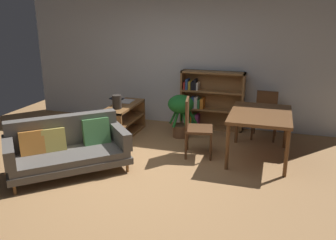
{
  "coord_description": "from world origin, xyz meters",
  "views": [
    {
      "loc": [
        1.88,
        -4.24,
        2.26
      ],
      "look_at": [
        0.35,
        0.61,
        0.69
      ],
      "focal_mm": 37.2,
      "sensor_mm": 36.0,
      "label": 1
    }
  ],
  "objects_px": {
    "potted_floor_plant": "(181,110)",
    "dining_chair_near": "(194,124)",
    "open_laptop": "(123,100)",
    "desk_speaker": "(117,102)",
    "media_console": "(124,120)",
    "dining_chair_far": "(266,112)",
    "bookshelf": "(208,101)",
    "dining_table": "(260,117)",
    "fabric_couch": "(67,147)"
  },
  "relations": [
    {
      "from": "open_laptop",
      "to": "desk_speaker",
      "type": "relative_size",
      "value": 1.75
    },
    {
      "from": "fabric_couch",
      "to": "potted_floor_plant",
      "type": "bearing_deg",
      "value": 57.44
    },
    {
      "from": "dining_chair_near",
      "to": "potted_floor_plant",
      "type": "bearing_deg",
      "value": 119.18
    },
    {
      "from": "open_laptop",
      "to": "bookshelf",
      "type": "relative_size",
      "value": 0.35
    },
    {
      "from": "fabric_couch",
      "to": "potted_floor_plant",
      "type": "height_order",
      "value": "potted_floor_plant"
    },
    {
      "from": "media_console",
      "to": "potted_floor_plant",
      "type": "height_order",
      "value": "potted_floor_plant"
    },
    {
      "from": "desk_speaker",
      "to": "potted_floor_plant",
      "type": "xyz_separation_m",
      "value": [
        1.07,
        0.49,
        -0.19
      ]
    },
    {
      "from": "fabric_couch",
      "to": "media_console",
      "type": "height_order",
      "value": "fabric_couch"
    },
    {
      "from": "open_laptop",
      "to": "potted_floor_plant",
      "type": "bearing_deg",
      "value": -1.47
    },
    {
      "from": "media_console",
      "to": "open_laptop",
      "type": "distance_m",
      "value": 0.42
    },
    {
      "from": "potted_floor_plant",
      "to": "dining_chair_near",
      "type": "bearing_deg",
      "value": -60.82
    },
    {
      "from": "potted_floor_plant",
      "to": "bookshelf",
      "type": "height_order",
      "value": "bookshelf"
    },
    {
      "from": "dining_table",
      "to": "bookshelf",
      "type": "relative_size",
      "value": 1.02
    },
    {
      "from": "dining_chair_far",
      "to": "bookshelf",
      "type": "height_order",
      "value": "bookshelf"
    },
    {
      "from": "open_laptop",
      "to": "bookshelf",
      "type": "height_order",
      "value": "bookshelf"
    },
    {
      "from": "desk_speaker",
      "to": "dining_chair_near",
      "type": "xyz_separation_m",
      "value": [
        1.51,
        -0.3,
        -0.19
      ]
    },
    {
      "from": "dining_table",
      "to": "bookshelf",
      "type": "distance_m",
      "value": 1.72
    },
    {
      "from": "fabric_couch",
      "to": "dining_chair_near",
      "type": "relative_size",
      "value": 1.9
    },
    {
      "from": "fabric_couch",
      "to": "dining_chair_far",
      "type": "bearing_deg",
      "value": 41.01
    },
    {
      "from": "media_console",
      "to": "fabric_couch",
      "type": "bearing_deg",
      "value": -95.02
    },
    {
      "from": "desk_speaker",
      "to": "dining_chair_near",
      "type": "bearing_deg",
      "value": -11.26
    },
    {
      "from": "dining_chair_far",
      "to": "bookshelf",
      "type": "bearing_deg",
      "value": 167.15
    },
    {
      "from": "media_console",
      "to": "bookshelf",
      "type": "distance_m",
      "value": 1.74
    },
    {
      "from": "potted_floor_plant",
      "to": "dining_chair_far",
      "type": "height_order",
      "value": "dining_chair_far"
    },
    {
      "from": "potted_floor_plant",
      "to": "fabric_couch",
      "type": "bearing_deg",
      "value": -122.56
    },
    {
      "from": "open_laptop",
      "to": "dining_chair_near",
      "type": "relative_size",
      "value": 0.46
    },
    {
      "from": "media_console",
      "to": "dining_table",
      "type": "height_order",
      "value": "dining_table"
    },
    {
      "from": "fabric_couch",
      "to": "media_console",
      "type": "relative_size",
      "value": 1.58
    },
    {
      "from": "desk_speaker",
      "to": "dining_table",
      "type": "distance_m",
      "value": 2.54
    },
    {
      "from": "fabric_couch",
      "to": "dining_chair_near",
      "type": "bearing_deg",
      "value": 34.11
    },
    {
      "from": "open_laptop",
      "to": "dining_chair_near",
      "type": "distance_m",
      "value": 1.83
    },
    {
      "from": "media_console",
      "to": "potted_floor_plant",
      "type": "relative_size",
      "value": 1.42
    },
    {
      "from": "potted_floor_plant",
      "to": "dining_chair_near",
      "type": "distance_m",
      "value": 0.9
    },
    {
      "from": "potted_floor_plant",
      "to": "dining_chair_near",
      "type": "relative_size",
      "value": 0.85
    },
    {
      "from": "desk_speaker",
      "to": "bookshelf",
      "type": "distance_m",
      "value": 1.89
    },
    {
      "from": "media_console",
      "to": "bookshelf",
      "type": "bearing_deg",
      "value": 33.15
    },
    {
      "from": "potted_floor_plant",
      "to": "dining_chair_far",
      "type": "xyz_separation_m",
      "value": [
        1.51,
        0.46,
        -0.03
      ]
    },
    {
      "from": "media_console",
      "to": "desk_speaker",
      "type": "distance_m",
      "value": 0.5
    },
    {
      "from": "fabric_couch",
      "to": "media_console",
      "type": "xyz_separation_m",
      "value": [
        0.15,
        1.7,
        -0.07
      ]
    },
    {
      "from": "media_console",
      "to": "potted_floor_plant",
      "type": "bearing_deg",
      "value": 11.22
    },
    {
      "from": "media_console",
      "to": "dining_chair_far",
      "type": "relative_size",
      "value": 1.33
    },
    {
      "from": "fabric_couch",
      "to": "dining_table",
      "type": "distance_m",
      "value": 3.01
    },
    {
      "from": "dining_table",
      "to": "bookshelf",
      "type": "bearing_deg",
      "value": 129.72
    },
    {
      "from": "bookshelf",
      "to": "dining_chair_far",
      "type": "bearing_deg",
      "value": -12.85
    },
    {
      "from": "desk_speaker",
      "to": "bookshelf",
      "type": "relative_size",
      "value": 0.2
    },
    {
      "from": "open_laptop",
      "to": "desk_speaker",
      "type": "xyz_separation_m",
      "value": [
        0.12,
        -0.52,
        0.1
      ]
    },
    {
      "from": "dining_table",
      "to": "dining_chair_far",
      "type": "distance_m",
      "value": 1.08
    },
    {
      "from": "open_laptop",
      "to": "bookshelf",
      "type": "bearing_deg",
      "value": 24.14
    },
    {
      "from": "desk_speaker",
      "to": "dining_chair_near",
      "type": "distance_m",
      "value": 1.55
    },
    {
      "from": "open_laptop",
      "to": "desk_speaker",
      "type": "distance_m",
      "value": 0.54
    }
  ]
}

